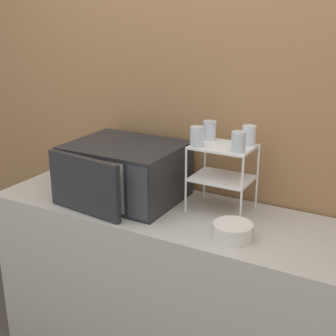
% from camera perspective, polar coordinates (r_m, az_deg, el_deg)
% --- Properties ---
extents(wall_back, '(8.00, 0.06, 2.60)m').
position_cam_1_polar(wall_back, '(2.39, 5.22, 6.38)').
color(wall_back, '#9E7047').
rests_on(wall_back, ground_plane).
extents(counter, '(1.92, 0.58, 0.90)m').
position_cam_1_polar(counter, '(2.46, 1.35, -14.93)').
color(counter, '#B7B2A8').
rests_on(counter, ground_plane).
extents(microwave, '(0.55, 0.51, 0.28)m').
position_cam_1_polar(microwave, '(2.35, -5.44, -0.50)').
color(microwave, '#262628').
rests_on(microwave, counter).
extents(dish_rack, '(0.29, 0.22, 0.32)m').
position_cam_1_polar(dish_rack, '(2.19, 6.66, 0.48)').
color(dish_rack, white).
rests_on(dish_rack, counter).
extents(glass_front_left, '(0.06, 0.06, 0.09)m').
position_cam_1_polar(glass_front_left, '(2.13, 3.54, 3.86)').
color(glass_front_left, silver).
rests_on(glass_front_left, dish_rack).
extents(glass_back_right, '(0.06, 0.06, 0.09)m').
position_cam_1_polar(glass_back_right, '(2.17, 9.84, 3.92)').
color(glass_back_right, silver).
rests_on(glass_back_right, dish_rack).
extents(glass_front_right, '(0.06, 0.06, 0.09)m').
position_cam_1_polar(glass_front_right, '(2.06, 8.58, 3.16)').
color(glass_front_right, silver).
rests_on(glass_front_right, dish_rack).
extents(glass_back_left, '(0.06, 0.06, 0.09)m').
position_cam_1_polar(glass_back_left, '(2.24, 5.08, 4.59)').
color(glass_back_left, silver).
rests_on(glass_back_left, dish_rack).
extents(bowl, '(0.17, 0.17, 0.07)m').
position_cam_1_polar(bowl, '(2.00, 7.91, -7.65)').
color(bowl, silver).
rests_on(bowl, counter).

